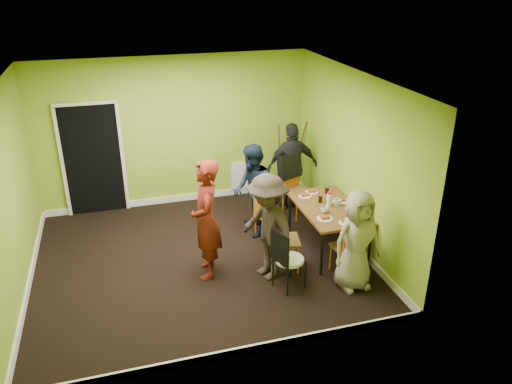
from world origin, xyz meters
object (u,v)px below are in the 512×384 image
blue_bottle (350,205)px  person_back_end (292,166)px  chair_back_end (291,173)px  chair_front_end (350,245)px  orange_bottle (322,199)px  chair_left_far (265,213)px  person_left_far (253,191)px  dining_table (329,210)px  chair_left_near (279,235)px  easel (290,158)px  person_left_near (267,227)px  person_front_end (357,241)px  thermos (329,200)px  person_standing (206,220)px  chair_bentwood (286,257)px

blue_bottle → person_back_end: size_ratio=0.13×
chair_back_end → chair_front_end: 2.27m
chair_back_end → orange_bottle: 1.24m
chair_left_far → person_left_far: size_ratio=0.54×
dining_table → chair_front_end: (-0.02, -0.83, -0.16)m
chair_back_end → chair_front_end: chair_back_end is taller
chair_left_near → dining_table: bearing=121.6°
easel → person_left_near: bearing=-116.0°
person_front_end → thermos: bearing=81.0°
person_left_near → easel: bearing=135.1°
person_standing → person_left_far: size_ratio=1.14×
dining_table → chair_left_near: size_ratio=1.45×
blue_bottle → chair_front_end: bearing=-113.1°
chair_left_far → orange_bottle: size_ratio=9.59×
easel → thermos: easel is taller
easel → person_left_far: person_left_far is taller
chair_back_end → chair_bentwood: (-0.90, -2.29, -0.27)m
chair_left_near → chair_front_end: size_ratio=1.09×
person_left_near → person_front_end: person_left_near is taller
orange_bottle → person_left_near: person_left_near is taller
chair_back_end → person_standing: bearing=18.0°
chair_left_far → blue_bottle: size_ratio=3.94×
chair_back_end → person_standing: size_ratio=0.62×
person_left_near → person_front_end: 1.26m
thermos → person_left_far: person_left_far is taller
chair_left_far → orange_bottle: (0.82, -0.41, 0.32)m
dining_table → blue_bottle: bearing=-48.0°
chair_left_near → person_left_far: 1.22m
thermos → person_left_near: bearing=-156.9°
person_standing → person_left_near: bearing=78.5°
chair_back_end → person_left_near: person_left_near is taller
chair_left_far → chair_back_end: size_ratio=0.76×
chair_bentwood → easel: (1.18, 3.11, 0.22)m
easel → person_front_end: size_ratio=1.01×
chair_front_end → chair_left_near: bearing=147.2°
person_left_near → person_front_end: size_ratio=1.09×
chair_front_end → person_front_end: bearing=-104.2°
dining_table → person_back_end: bearing=90.9°
easel → chair_left_near: bearing=-113.1°
person_left_far → person_front_end: (0.95, -1.93, -0.05)m
chair_front_end → thermos: size_ratio=4.39×
thermos → blue_bottle: 0.35m
blue_bottle → person_standing: bearing=178.2°
dining_table → thermos: 0.16m
dining_table → person_front_end: person_front_end is taller
person_front_end → chair_front_end: bearing=75.4°
chair_left_far → person_left_near: bearing=-40.7°
chair_left_near → blue_bottle: (1.17, 0.10, 0.28)m
chair_front_end → person_left_near: (-1.15, 0.35, 0.28)m
dining_table → chair_back_end: (-0.11, 1.42, 0.09)m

